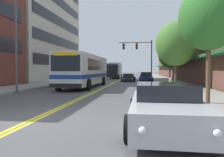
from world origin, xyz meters
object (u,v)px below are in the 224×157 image
at_px(car_dark_grey_parked_right_mid, 144,75).
at_px(car_black_parked_left_far, 99,76).
at_px(car_charcoal_moving_lead, 129,78).
at_px(car_slate_blue_parked_right_end, 145,76).
at_px(traffic_signal_mast, 140,52).
at_px(street_lamp_left_near, 20,18).
at_px(street_tree_right_far, 170,55).
at_px(city_bus, 85,69).
at_px(car_white_parked_left_near, 88,77).
at_px(street_tree_right_near, 209,17).
at_px(street_tree_right_mid, 176,44).
at_px(fire_hydrant, 170,83).
at_px(car_navy_parked_right_far, 146,77).
at_px(box_truck, 114,70).
at_px(car_silver_parked_right_foreground, 165,107).

bearing_deg(car_dark_grey_parked_right_mid, car_black_parked_left_far, -129.28).
bearing_deg(car_charcoal_moving_lead, car_slate_blue_parked_right_end, 76.44).
bearing_deg(traffic_signal_mast, street_lamp_left_near, -112.42).
relative_size(car_charcoal_moving_lead, street_lamp_left_near, 0.53).
bearing_deg(car_slate_blue_parked_right_end, street_tree_right_far, -74.22).
bearing_deg(car_dark_grey_parked_right_mid, car_charcoal_moving_lead, -98.59).
height_order(car_black_parked_left_far, street_tree_right_far, street_tree_right_far).
distance_m(city_bus, car_white_parked_left_near, 10.41).
bearing_deg(traffic_signal_mast, street_tree_right_near, -82.31).
bearing_deg(city_bus, street_lamp_left_near, -112.76).
bearing_deg(car_white_parked_left_near, street_lamp_left_near, -92.45).
distance_m(car_charcoal_moving_lead, street_lamp_left_near, 20.89).
bearing_deg(street_tree_right_mid, city_bus, 177.19).
xyz_separation_m(car_white_parked_left_near, street_lamp_left_near, (-0.74, -17.17, 4.82)).
distance_m(car_white_parked_left_near, fire_hydrant, 17.29).
distance_m(car_navy_parked_right_far, car_charcoal_moving_lead, 3.05).
bearing_deg(car_slate_blue_parked_right_end, fire_hydrant, -86.58).
relative_size(box_truck, traffic_signal_mast, 1.22).
relative_size(car_black_parked_left_far, street_tree_right_far, 0.87).
bearing_deg(street_tree_right_far, car_white_parked_left_near, -175.36).
height_order(car_white_parked_left_near, fire_hydrant, car_white_parked_left_near).
height_order(city_bus, street_tree_right_far, street_tree_right_far).
relative_size(car_silver_parked_right_foreground, car_charcoal_moving_lead, 1.00).
bearing_deg(car_navy_parked_right_far, car_silver_parked_right_foreground, -89.95).
height_order(street_lamp_left_near, street_tree_right_mid, street_lamp_left_near).
xyz_separation_m(city_bus, box_truck, (-0.01, 23.46, -0.12)).
bearing_deg(traffic_signal_mast, car_slate_blue_parked_right_end, 84.81).
relative_size(car_slate_blue_parked_right_end, street_lamp_left_near, 0.52).
bearing_deg(street_tree_right_near, car_white_parked_left_near, 117.39).
distance_m(car_slate_blue_parked_right_end, street_tree_right_near, 34.65).
bearing_deg(street_tree_right_far, fire_hydrant, -96.96).
xyz_separation_m(car_slate_blue_parked_right_end, fire_hydrant, (1.62, -27.11, 0.08)).
bearing_deg(street_tree_right_mid, car_charcoal_moving_lead, 112.50).
bearing_deg(car_black_parked_left_far, traffic_signal_mast, -35.78).
height_order(car_charcoal_moving_lead, fire_hydrant, car_charcoal_moving_lead).
xyz_separation_m(city_bus, car_charcoal_moving_lead, (3.68, 12.13, -1.23)).
bearing_deg(street_tree_right_near, traffic_signal_mast, 97.69).
xyz_separation_m(car_white_parked_left_near, car_dark_grey_parked_right_mid, (8.52, 19.34, -0.03)).
xyz_separation_m(box_truck, traffic_signal_mast, (5.47, -10.09, 2.91)).
bearing_deg(car_charcoal_moving_lead, car_dark_grey_parked_right_mid, 81.41).
bearing_deg(street_tree_right_mid, traffic_signal_mast, 103.92).
bearing_deg(car_charcoal_moving_lead, fire_hydrant, -74.91).
distance_m(street_tree_right_mid, street_tree_right_far, 11.56).
bearing_deg(car_dark_grey_parked_right_mid, city_bus, -102.07).
xyz_separation_m(car_slate_blue_parked_right_end, car_charcoal_moving_lead, (-2.68, -11.13, -0.01)).
xyz_separation_m(car_white_parked_left_near, box_truck, (2.22, 13.35, 1.05)).
bearing_deg(car_navy_parked_right_far, car_black_parked_left_far, 148.08).
height_order(car_charcoal_moving_lead, street_tree_right_near, street_tree_right_near).
distance_m(car_black_parked_left_far, street_lamp_left_near, 26.46).
bearing_deg(city_bus, traffic_signal_mast, 67.76).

